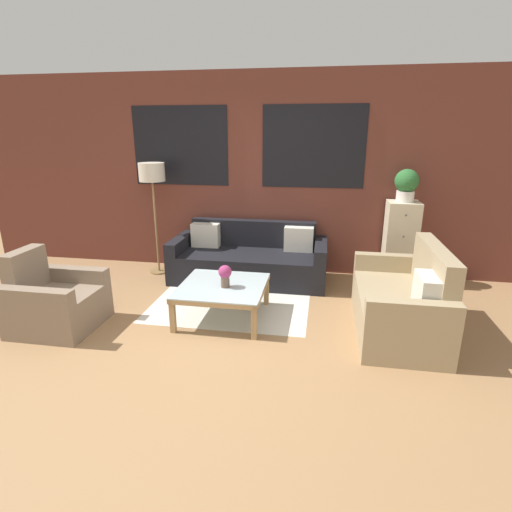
{
  "coord_description": "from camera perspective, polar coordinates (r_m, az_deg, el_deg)",
  "views": [
    {
      "loc": [
        1.13,
        -3.28,
        2.0
      ],
      "look_at": [
        0.35,
        1.29,
        0.55
      ],
      "focal_mm": 28.0,
      "sensor_mm": 36.0,
      "label": 1
    }
  ],
  "objects": [
    {
      "name": "drawer_cabinet",
      "position": [
        5.73,
        19.86,
        1.76
      ],
      "size": [
        0.41,
        0.4,
        1.12
      ],
      "color": "beige",
      "rests_on": "ground_plane"
    },
    {
      "name": "floor_lamp",
      "position": [
        5.83,
        -14.61,
        10.66
      ],
      "size": [
        0.36,
        0.36,
        1.59
      ],
      "color": "olive",
      "rests_on": "ground_plane"
    },
    {
      "name": "couch_dark",
      "position": [
        5.6,
        -0.94,
        -0.57
      ],
      "size": [
        2.12,
        0.88,
        0.78
      ],
      "color": "black",
      "rests_on": "ground_plane"
    },
    {
      "name": "coffee_table",
      "position": [
        4.43,
        -4.78,
        -4.8
      ],
      "size": [
        0.93,
        0.93,
        0.39
      ],
      "color": "silver",
      "rests_on": "ground_plane"
    },
    {
      "name": "flower_vase",
      "position": [
        4.3,
        -4.45,
        -2.65
      ],
      "size": [
        0.14,
        0.14,
        0.25
      ],
      "color": "brown",
      "rests_on": "coffee_table"
    },
    {
      "name": "rug",
      "position": [
        5.06,
        -3.12,
        -5.95
      ],
      "size": [
        1.87,
        1.75,
        0.0
      ],
      "color": "silver",
      "rests_on": "ground_plane"
    },
    {
      "name": "potted_plant",
      "position": [
        5.58,
        20.69,
        9.59
      ],
      "size": [
        0.3,
        0.3,
        0.42
      ],
      "color": "silver",
      "rests_on": "drawer_cabinet"
    },
    {
      "name": "armchair_corner",
      "position": [
        4.74,
        -26.78,
        -5.94
      ],
      "size": [
        0.8,
        0.78,
        0.84
      ],
      "color": "#84705B",
      "rests_on": "ground_plane"
    },
    {
      "name": "wall_back_brick",
      "position": [
        5.86,
        -1.46,
        11.55
      ],
      "size": [
        8.4,
        0.09,
        2.8
      ],
      "color": "brown",
      "rests_on": "ground_plane"
    },
    {
      "name": "settee_vintage",
      "position": [
        4.4,
        20.21,
        -6.35
      ],
      "size": [
        0.8,
        1.52,
        0.92
      ],
      "color": "tan",
      "rests_on": "ground_plane"
    },
    {
      "name": "ground_plane",
      "position": [
        4.01,
        -8.23,
        -12.81
      ],
      "size": [
        16.0,
        16.0,
        0.0
      ],
      "primitive_type": "plane",
      "color": "#9E754C"
    }
  ]
}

